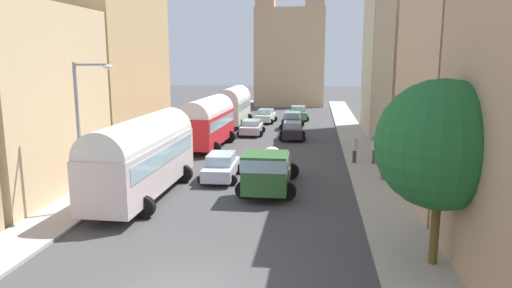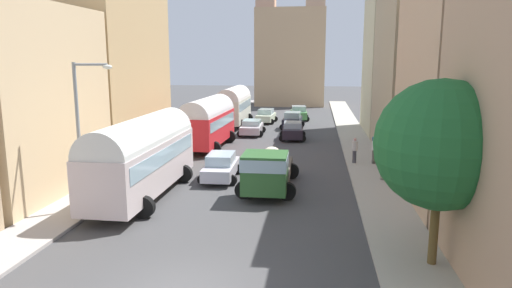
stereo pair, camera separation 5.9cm
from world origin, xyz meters
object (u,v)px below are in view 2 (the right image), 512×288
object	(u,v)px
car_3	(221,166)
pedestrian_3	(383,165)
car_1	(292,120)
pedestrian_0	(374,145)
car_4	(252,127)
car_0	(293,131)
cargo_truck_0	(268,169)
car_5	(266,116)
car_2	(299,113)
pedestrian_2	(355,150)
streetlamp_near	(83,125)
parked_bus_2	(234,105)
pedestrian_1	(374,150)
parked_bus_1	(208,121)
parked_bus_0	(142,154)

from	to	relation	value
car_3	pedestrian_3	xyz separation A→B (m)	(9.25, 0.63, 0.24)
car_1	pedestrian_0	xyz separation A→B (m)	(6.43, -13.12, 0.15)
car_4	car_1	bearing A→B (deg)	50.28
car_0	cargo_truck_0	bearing A→B (deg)	-91.68
car_3	car_5	bearing A→B (deg)	89.95
car_2	pedestrian_2	xyz separation A→B (m)	(4.51, -21.66, 0.21)
car_0	car_3	xyz separation A→B (m)	(-3.45, -13.81, -0.01)
car_1	pedestrian_2	bearing A→B (deg)	-72.33
streetlamp_near	car_3	bearing A→B (deg)	54.29
parked_bus_2	pedestrian_0	bearing A→B (deg)	-48.78
parked_bus_2	pedestrian_0	size ratio (longest dim) A/B	4.70
parked_bus_2	car_4	distance (m)	6.22
car_5	streetlamp_near	size ratio (longest dim) A/B	0.57
car_5	pedestrian_1	world-z (taller)	pedestrian_1
car_1	pedestrian_2	distance (m)	16.11
parked_bus_1	car_1	size ratio (longest dim) A/B	2.06
parked_bus_1	car_2	distance (m)	18.41
pedestrian_0	pedestrian_3	distance (m)	6.33
car_2	streetlamp_near	bearing A→B (deg)	-104.01
parked_bus_0	parked_bus_2	size ratio (longest dim) A/B	1.19
car_2	car_5	size ratio (longest dim) A/B	0.97
car_1	pedestrian_0	size ratio (longest dim) A/B	2.30
car_2	car_3	size ratio (longest dim) A/B	0.90
car_5	parked_bus_2	bearing A→B (deg)	-139.74
car_1	car_2	size ratio (longest dim) A/B	1.06
parked_bus_0	pedestrian_2	bearing A→B (deg)	37.81
car_2	streetlamp_near	world-z (taller)	streetlamp_near
car_3	car_5	xyz separation A→B (m)	(0.02, 23.87, -0.00)
car_0	parked_bus_0	bearing A→B (deg)	-110.46
parked_bus_1	parked_bus_2	xyz separation A→B (m)	(-0.09, 12.11, 0.06)
pedestrian_3	streetlamp_near	world-z (taller)	streetlamp_near
cargo_truck_0	pedestrian_2	bearing A→B (deg)	54.57
car_3	pedestrian_1	xyz separation A→B (m)	(9.23, 4.72, 0.28)
cargo_truck_0	pedestrian_2	xyz separation A→B (m)	(5.01, 7.04, -0.22)
pedestrian_3	streetlamp_near	xyz separation A→B (m)	(-14.01, -7.26, 3.04)
parked_bus_2	car_4	bearing A→B (deg)	-64.21
parked_bus_2	car_4	size ratio (longest dim) A/B	1.97
car_2	pedestrian_1	xyz separation A→B (m)	(5.75, -21.66, 0.23)
parked_bus_2	car_3	size ratio (longest dim) A/B	1.96
car_2	car_5	distance (m)	4.27
car_1	pedestrian_1	xyz separation A→B (m)	(6.13, -15.35, 0.21)
car_0	pedestrian_2	bearing A→B (deg)	-63.47
parked_bus_2	cargo_truck_0	world-z (taller)	parked_bus_2
parked_bus_0	parked_bus_1	xyz separation A→B (m)	(0.22, 13.11, -0.09)
parked_bus_2	pedestrian_2	xyz separation A→B (m)	(11.02, -16.56, -1.19)
car_4	pedestrian_3	xyz separation A→B (m)	(9.66, -15.22, 0.30)
parked_bus_1	parked_bus_2	size ratio (longest dim) A/B	1.01
car_0	car_2	world-z (taller)	car_2
cargo_truck_0	parked_bus_1	bearing A→B (deg)	117.25
car_0	streetlamp_near	world-z (taller)	streetlamp_near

